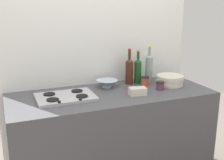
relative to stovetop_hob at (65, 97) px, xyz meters
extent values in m
cube|color=#4C4C51|center=(0.41, -0.01, -0.46)|extent=(1.80, 0.70, 0.90)
cube|color=white|center=(0.41, 0.37, 0.29)|extent=(1.90, 0.06, 2.40)
cube|color=#B2B2B7|center=(0.00, 0.00, 0.00)|extent=(0.48, 0.34, 0.02)
cylinder|color=black|center=(-0.12, -0.08, 0.02)|extent=(0.10, 0.10, 0.01)
cylinder|color=black|center=(0.12, -0.08, 0.02)|extent=(0.10, 0.10, 0.01)
cylinder|color=black|center=(-0.12, 0.08, 0.02)|extent=(0.10, 0.10, 0.01)
cylinder|color=black|center=(0.12, 0.08, 0.02)|extent=(0.10, 0.10, 0.01)
cylinder|color=black|center=(-0.08, -0.16, 0.02)|extent=(0.02, 0.02, 0.02)
cylinder|color=black|center=(0.08, -0.16, 0.02)|extent=(0.02, 0.02, 0.02)
cylinder|color=silver|center=(1.03, 0.02, -0.01)|extent=(0.26, 0.26, 0.01)
cylinder|color=silver|center=(1.03, 0.02, 0.01)|extent=(0.26, 0.26, 0.01)
cylinder|color=silver|center=(1.03, 0.02, 0.02)|extent=(0.26, 0.26, 0.01)
cylinder|color=silver|center=(1.03, 0.02, 0.03)|extent=(0.26, 0.26, 0.01)
cylinder|color=silver|center=(1.03, 0.02, 0.05)|extent=(0.26, 0.26, 0.01)
cylinder|color=silver|center=(1.03, 0.02, 0.06)|extent=(0.26, 0.26, 0.01)
cylinder|color=silver|center=(1.03, 0.02, 0.08)|extent=(0.26, 0.26, 0.01)
cylinder|color=#472314|center=(0.68, 0.21, 0.10)|extent=(0.08, 0.08, 0.22)
cone|color=#472314|center=(0.68, 0.21, 0.22)|extent=(0.08, 0.08, 0.03)
cylinder|color=#472314|center=(0.68, 0.21, 0.28)|extent=(0.03, 0.03, 0.08)
cylinder|color=#B21E1E|center=(0.68, 0.21, 0.33)|extent=(0.03, 0.03, 0.02)
cylinder|color=#19471E|center=(0.77, 0.20, 0.09)|extent=(0.07, 0.07, 0.21)
cone|color=#19471E|center=(0.77, 0.20, 0.21)|extent=(0.07, 0.07, 0.02)
cylinder|color=#19471E|center=(0.77, 0.20, 0.26)|extent=(0.03, 0.03, 0.08)
cylinder|color=gold|center=(0.77, 0.20, 0.31)|extent=(0.03, 0.03, 0.02)
cylinder|color=gray|center=(0.89, 0.19, 0.11)|extent=(0.07, 0.07, 0.25)
cone|color=gray|center=(0.89, 0.19, 0.25)|extent=(0.07, 0.07, 0.03)
cylinder|color=gray|center=(0.89, 0.19, 0.30)|extent=(0.02, 0.02, 0.06)
cylinder|color=gold|center=(0.89, 0.19, 0.34)|extent=(0.03, 0.03, 0.02)
cylinder|color=silver|center=(0.44, 0.17, -0.01)|extent=(0.09, 0.09, 0.01)
cone|color=silver|center=(0.44, 0.17, 0.03)|extent=(0.20, 0.20, 0.06)
cube|color=silver|center=(0.60, -0.14, 0.02)|extent=(0.16, 0.11, 0.07)
cylinder|color=#C64C2D|center=(0.80, 0.09, 0.02)|extent=(0.07, 0.07, 0.08)
cylinder|color=black|center=(0.80, 0.09, 0.07)|extent=(0.08, 0.08, 0.01)
cylinder|color=#66384C|center=(0.86, -0.08, 0.02)|extent=(0.07, 0.07, 0.06)
cylinder|color=black|center=(0.86, -0.08, 0.06)|extent=(0.08, 0.08, 0.01)
camera|label=1|loc=(-0.48, -2.24, 0.77)|focal=45.84mm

